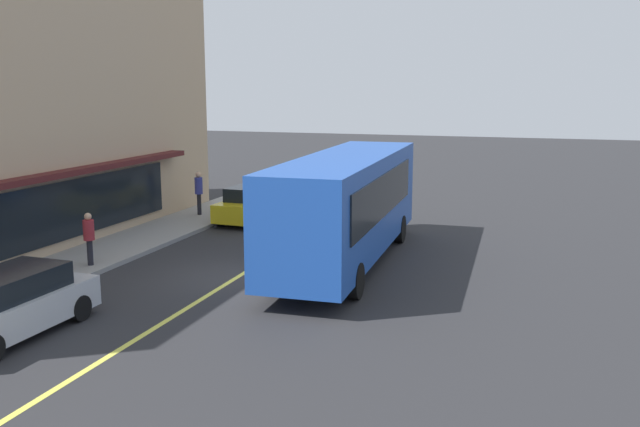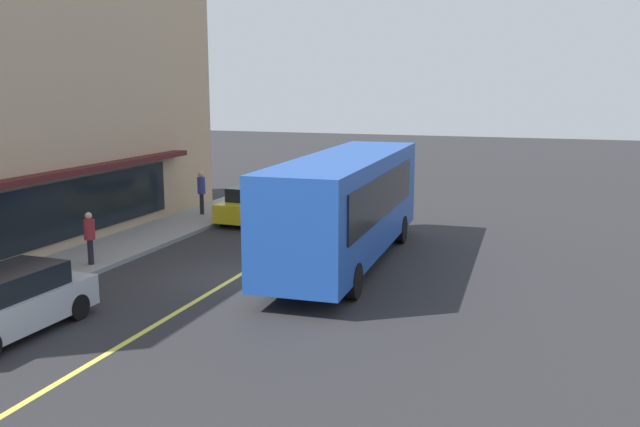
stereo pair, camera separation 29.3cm
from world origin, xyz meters
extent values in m
plane|color=#28282B|center=(0.00, 0.00, 0.00)|extent=(120.00, 120.00, 0.00)
cube|color=gray|center=(0.00, 5.44, 0.07)|extent=(80.00, 2.69, 0.15)
cube|color=#D8D14C|center=(0.00, 0.00, 0.00)|extent=(36.00, 0.16, 0.01)
cube|color=#4C1919|center=(0.31, 6.54, 2.80)|extent=(15.47, 0.70, 0.20)
cube|color=black|center=(0.31, 6.76, 1.50)|extent=(13.26, 0.08, 2.00)
cube|color=#1E4CAD|center=(2.51, -2.67, 2.00)|extent=(11.08, 2.88, 3.00)
cube|color=black|center=(7.96, -2.49, 2.36)|extent=(0.19, 2.10, 1.80)
cube|color=black|center=(2.17, -1.41, 2.36)|extent=(8.80, 0.36, 1.32)
cube|color=black|center=(2.26, -3.95, 2.36)|extent=(8.80, 0.36, 1.32)
cube|color=#0CF259|center=(8.03, -2.48, 3.25)|extent=(0.15, 1.90, 0.36)
cube|color=#2D2D33|center=(8.06, -2.48, 0.75)|extent=(0.24, 2.40, 0.40)
cylinder|color=black|center=(5.99, -1.42, 0.50)|extent=(1.01, 0.33, 1.00)
cylinder|color=black|center=(6.07, -3.68, 0.50)|extent=(1.01, 0.33, 1.00)
cylinder|color=black|center=(-1.04, -1.67, 0.50)|extent=(1.01, 0.33, 1.00)
cylinder|color=black|center=(-0.97, -3.92, 0.50)|extent=(1.01, 0.33, 1.00)
cube|color=#B7BABF|center=(-6.16, 2.86, 0.60)|extent=(4.33, 1.88, 0.75)
cube|color=black|center=(-6.01, 2.85, 1.25)|extent=(2.44, 1.56, 0.55)
cylinder|color=black|center=(-4.76, 2.01, 0.32)|extent=(0.64, 0.23, 0.64)
cylinder|color=black|center=(-4.72, 3.65, 0.32)|extent=(0.64, 0.23, 0.64)
cube|color=yellow|center=(8.15, 3.00, 0.60)|extent=(4.37, 1.98, 0.75)
cube|color=black|center=(8.00, 3.00, 1.25)|extent=(2.47, 1.61, 0.55)
cylinder|color=black|center=(9.60, 3.75, 0.32)|extent=(0.65, 0.25, 0.64)
cylinder|color=black|center=(9.53, 2.12, 0.32)|extent=(0.65, 0.25, 0.64)
cylinder|color=black|center=(6.76, 3.88, 0.32)|extent=(0.65, 0.25, 0.64)
cylinder|color=black|center=(6.69, 2.24, 0.32)|extent=(0.65, 0.25, 0.64)
cylinder|color=black|center=(8.03, 5.54, 0.60)|extent=(0.18, 0.18, 0.90)
cylinder|color=#33388C|center=(8.03, 5.54, 1.41)|extent=(0.34, 0.34, 0.71)
sphere|color=tan|center=(8.03, 5.54, 1.89)|extent=(0.25, 0.25, 0.25)
cylinder|color=black|center=(-0.66, 4.71, 0.55)|extent=(0.18, 0.18, 0.80)
cylinder|color=maroon|center=(-0.66, 4.71, 1.26)|extent=(0.34, 0.34, 0.63)
sphere|color=tan|center=(-0.66, 4.71, 1.69)|extent=(0.22, 0.22, 0.22)
camera|label=1|loc=(-18.25, -8.61, 5.69)|focal=38.77mm
camera|label=2|loc=(-18.15, -8.88, 5.69)|focal=38.77mm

